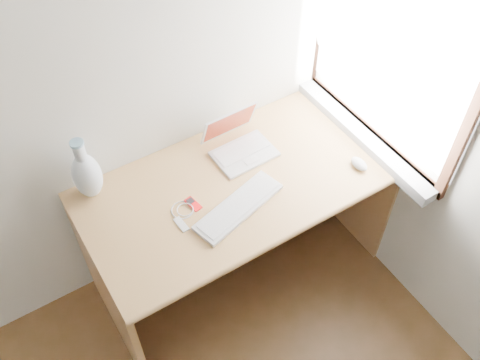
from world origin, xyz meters
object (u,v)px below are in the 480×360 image
external_keyboard (239,207)px  desk (230,198)px  vase (87,174)px  laptop (240,143)px

external_keyboard → desk: bearing=54.1°
desk → vase: vase is taller
external_keyboard → vase: size_ratio=1.42×
laptop → external_keyboard: (-0.19, -0.30, -0.03)m
laptop → vase: bearing=168.9°
laptop → vase: size_ratio=0.90×
vase → desk: bearing=-17.9°
external_keyboard → vase: vase is taller
laptop → vase: 0.72m
desk → external_keyboard: 0.34m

